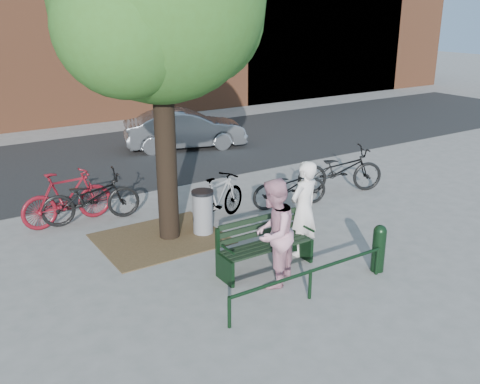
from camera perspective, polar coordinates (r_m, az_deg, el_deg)
ground at (r=9.56m, az=2.73°, el=-8.21°), size 90.00×90.00×0.00m
dirt_pit at (r=10.83m, az=-8.45°, el=-4.93°), size 2.40×2.00×0.02m
road at (r=16.74m, az=-14.48°, el=3.31°), size 40.00×7.00×0.01m
park_bench at (r=9.41m, az=2.50°, el=-5.44°), size 1.74×0.54×0.97m
guard_railing at (r=8.54m, az=7.52°, el=-8.84°), size 3.06×0.06×0.51m
street_tree at (r=10.02m, az=-8.33°, el=19.13°), size 4.20×3.80×6.50m
person_left at (r=9.84m, az=6.81°, el=-1.77°), size 0.73×0.56×1.80m
person_right at (r=8.70m, az=3.55°, el=-4.42°), size 1.12×1.06×1.83m
bollard at (r=9.61m, az=14.59°, el=-5.65°), size 0.23×0.23×0.86m
litter_bin at (r=10.85m, az=-3.99°, el=-2.14°), size 0.45×0.45×0.91m
bicycle_a at (r=11.82m, az=-15.63°, el=-0.58°), size 2.16×1.03×1.09m
bicycle_b at (r=11.84m, az=-17.96°, el=-0.57°), size 1.99×0.69×1.17m
bicycle_c at (r=12.33m, az=5.34°, el=0.57°), size 1.94×1.02×0.97m
bicycle_d at (r=11.40m, az=-2.29°, el=-0.71°), size 1.80×1.11×1.05m
bicycle_e at (r=13.49m, az=10.62°, el=2.34°), size 2.30×1.54×1.14m
parked_car at (r=17.59m, az=-5.89°, el=6.69°), size 4.11×2.44×1.28m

